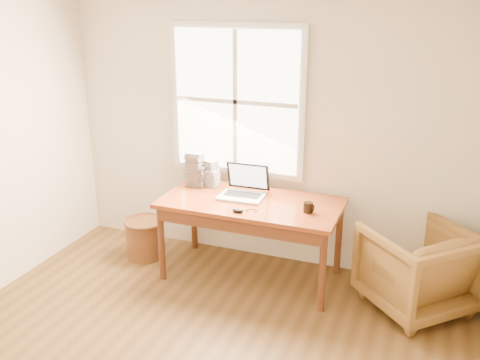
# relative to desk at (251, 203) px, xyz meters

# --- Properties ---
(room_shell) EXTENTS (4.04, 4.54, 2.64)m
(room_shell) POSITION_rel_desk_xyz_m (-0.02, -1.64, 0.59)
(room_shell) COLOR brown
(room_shell) RESTS_ON ground
(desk) EXTENTS (1.60, 0.80, 0.04)m
(desk) POSITION_rel_desk_xyz_m (0.00, 0.00, 0.00)
(desk) COLOR brown
(desk) RESTS_ON room_shell
(armchair) EXTENTS (1.10, 1.10, 0.72)m
(armchair) POSITION_rel_desk_xyz_m (1.46, 0.00, -0.37)
(armchair) COLOR brown
(armchair) RESTS_ON room_shell
(wicker_stool) EXTENTS (0.40, 0.40, 0.38)m
(wicker_stool) POSITION_rel_desk_xyz_m (-1.12, 0.00, -0.54)
(wicker_stool) COLOR brown
(wicker_stool) RESTS_ON room_shell
(laptop) EXTENTS (0.44, 0.46, 0.32)m
(laptop) POSITION_rel_desk_xyz_m (-0.11, 0.04, 0.18)
(laptop) COLOR silver
(laptop) RESTS_ON desk
(mouse) EXTENTS (0.10, 0.06, 0.03)m
(mouse) POSITION_rel_desk_xyz_m (-0.02, -0.29, 0.04)
(mouse) COLOR black
(mouse) RESTS_ON desk
(coffee_mug) EXTENTS (0.09, 0.09, 0.09)m
(coffee_mug) POSITION_rel_desk_xyz_m (0.54, -0.08, 0.06)
(coffee_mug) COLOR black
(coffee_mug) RESTS_ON desk
(cd_stack_a) EXTENTS (0.16, 0.15, 0.25)m
(cd_stack_a) POSITION_rel_desk_xyz_m (-0.51, 0.25, 0.15)
(cd_stack_a) COLOR #AAAEB5
(cd_stack_a) RESTS_ON desk
(cd_stack_b) EXTENTS (0.13, 0.12, 0.20)m
(cd_stack_b) POSITION_rel_desk_xyz_m (-0.60, 0.18, 0.12)
(cd_stack_b) COLOR #29282E
(cd_stack_b) RESTS_ON desk
(cd_stack_c) EXTENTS (0.16, 0.14, 0.33)m
(cd_stack_c) POSITION_rel_desk_xyz_m (-0.64, 0.19, 0.19)
(cd_stack_c) COLOR #9694A1
(cd_stack_c) RESTS_ON desk
(cd_stack_d) EXTENTS (0.14, 0.13, 0.16)m
(cd_stack_d) POSITION_rel_desk_xyz_m (-0.49, 0.23, 0.10)
(cd_stack_d) COLOR silver
(cd_stack_d) RESTS_ON desk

